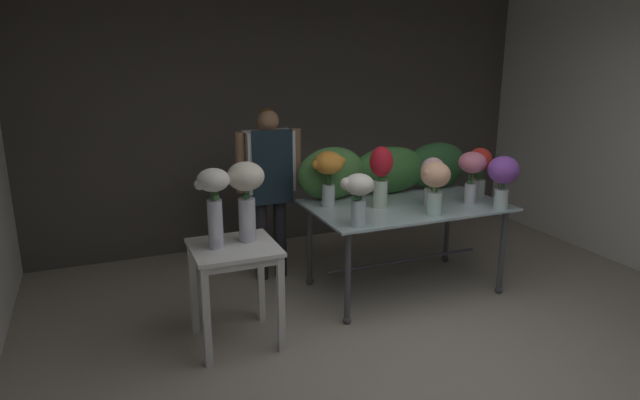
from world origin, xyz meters
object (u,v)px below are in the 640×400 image
(florist, at_px, (269,175))
(vase_peach_carnations, at_px, (435,182))
(vase_scarlet_hydrangea, at_px, (480,167))
(vase_white_roses_tall, at_px, (214,198))
(vase_blush_freesia, at_px, (432,178))
(vase_sunset_lilies, at_px, (328,170))
(display_table_glass, at_px, (405,217))
(vase_violet_ranunculus, at_px, (503,175))
(side_table_white, at_px, (234,260))
(vase_cream_lisianthus_tall, at_px, (246,191))
(vase_ivory_tulips, at_px, (359,193))
(vase_rosy_roses, at_px, (472,169))
(vase_crimson_peonies, at_px, (381,173))

(florist, bearing_deg, vase_peach_carnations, -44.67)
(vase_scarlet_hydrangea, xyz_separation_m, vase_white_roses_tall, (-2.53, -0.34, 0.04))
(vase_blush_freesia, distance_m, vase_sunset_lilies, 0.91)
(display_table_glass, xyz_separation_m, vase_violet_ranunculus, (0.68, -0.44, 0.42))
(vase_peach_carnations, bearing_deg, side_table_white, 179.69)
(vase_peach_carnations, relative_size, vase_cream_lisianthus_tall, 0.75)
(vase_ivory_tulips, distance_m, vase_white_roses_tall, 1.10)
(side_table_white, relative_size, vase_rosy_roses, 1.66)
(vase_sunset_lilies, bearing_deg, vase_rosy_roses, -18.03)
(display_table_glass, distance_m, vase_blush_freesia, 0.43)
(vase_rosy_roses, distance_m, vase_violet_ranunculus, 0.28)
(display_table_glass, height_order, vase_sunset_lilies, vase_sunset_lilies)
(side_table_white, xyz_separation_m, florist, (0.61, 1.07, 0.36))
(florist, relative_size, vase_white_roses_tall, 2.80)
(florist, xyz_separation_m, vase_peach_carnations, (1.09, -1.07, 0.08))
(vase_blush_freesia, distance_m, vase_ivory_tulips, 0.89)
(florist, relative_size, vase_peach_carnations, 3.66)
(vase_ivory_tulips, distance_m, vase_violet_ranunculus, 1.35)
(florist, height_order, vase_white_roses_tall, florist)
(vase_white_roses_tall, bearing_deg, vase_ivory_tulips, -2.60)
(vase_blush_freesia, bearing_deg, vase_ivory_tulips, -162.26)
(florist, distance_m, vase_blush_freesia, 1.48)
(vase_scarlet_hydrangea, height_order, vase_cream_lisianthus_tall, vase_cream_lisianthus_tall)
(vase_blush_freesia, xyz_separation_m, vase_crimson_peonies, (-0.44, 0.13, 0.06))
(display_table_glass, height_order, vase_cream_lisianthus_tall, vase_cream_lisianthus_tall)
(display_table_glass, relative_size, vase_peach_carnations, 3.86)
(vase_rosy_roses, bearing_deg, side_table_white, -175.82)
(side_table_white, bearing_deg, vase_blush_freesia, 6.87)
(vase_white_roses_tall, bearing_deg, vase_violet_ranunculus, -1.89)
(vase_crimson_peonies, xyz_separation_m, vase_cream_lisianthus_tall, (-1.26, -0.29, 0.03))
(vase_rosy_roses, bearing_deg, vase_cream_lisianthus_tall, -177.23)
(display_table_glass, distance_m, vase_white_roses_tall, 1.86)
(vase_violet_ranunculus, relative_size, vase_scarlet_hydrangea, 1.01)
(side_table_white, xyz_separation_m, vase_cream_lisianthus_tall, (0.12, 0.06, 0.50))
(vase_violet_ranunculus, bearing_deg, vase_cream_lisianthus_tall, 176.32)
(florist, bearing_deg, vase_blush_freesia, -34.92)
(vase_blush_freesia, bearing_deg, florist, 145.08)
(vase_rosy_roses, height_order, vase_scarlet_hydrangea, vase_rosy_roses)
(vase_peach_carnations, relative_size, vase_violet_ranunculus, 0.97)
(side_table_white, xyz_separation_m, vase_ivory_tulips, (0.98, -0.05, 0.43))
(vase_blush_freesia, distance_m, vase_scarlet_hydrangea, 0.60)
(vase_peach_carnations, xyz_separation_m, vase_white_roses_tall, (-1.82, 0.01, 0.05))
(vase_scarlet_hydrangea, xyz_separation_m, vase_cream_lisianthus_tall, (-2.28, -0.28, 0.06))
(vase_crimson_peonies, bearing_deg, vase_rosy_roses, -13.23)
(vase_peach_carnations, bearing_deg, vase_scarlet_hydrangea, 25.93)
(vase_peach_carnations, bearing_deg, display_table_glass, 97.42)
(side_table_white, distance_m, vase_cream_lisianthus_tall, 0.52)
(side_table_white, distance_m, vase_peach_carnations, 1.75)
(display_table_glass, relative_size, vase_ivory_tulips, 4.11)
(side_table_white, height_order, vase_blush_freesia, vase_blush_freesia)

